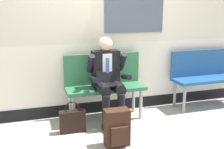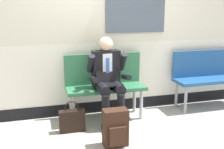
{
  "view_description": "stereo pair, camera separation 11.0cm",
  "coord_description": "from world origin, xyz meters",
  "px_view_note": "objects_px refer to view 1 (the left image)",
  "views": [
    {
      "loc": [
        -1.15,
        -3.49,
        1.67
      ],
      "look_at": [
        -0.04,
        0.06,
        0.75
      ],
      "focal_mm": 43.3,
      "sensor_mm": 36.0,
      "label": 1
    },
    {
      "loc": [
        -1.05,
        -3.52,
        1.67
      ],
      "look_at": [
        -0.04,
        0.06,
        0.75
      ],
      "focal_mm": 43.3,
      "sensor_mm": 36.0,
      "label": 2
    }
  ],
  "objects_px": {
    "bench_empty": "(206,73)",
    "person_seated": "(108,78)",
    "handbag": "(72,121)",
    "bench_with_person": "(104,81)",
    "backpack": "(117,128)"
  },
  "relations": [
    {
      "from": "bench_with_person",
      "to": "person_seated",
      "type": "relative_size",
      "value": 0.94
    },
    {
      "from": "handbag",
      "to": "person_seated",
      "type": "bearing_deg",
      "value": 17.34
    },
    {
      "from": "person_seated",
      "to": "handbag",
      "type": "xyz_separation_m",
      "value": [
        -0.56,
        -0.18,
        -0.52
      ]
    },
    {
      "from": "bench_empty",
      "to": "person_seated",
      "type": "distance_m",
      "value": 1.84
    },
    {
      "from": "backpack",
      "to": "person_seated",
      "type": "bearing_deg",
      "value": 82.18
    },
    {
      "from": "person_seated",
      "to": "backpack",
      "type": "bearing_deg",
      "value": -97.82
    },
    {
      "from": "bench_empty",
      "to": "backpack",
      "type": "xyz_separation_m",
      "value": [
        -1.93,
        -0.92,
        -0.35
      ]
    },
    {
      "from": "person_seated",
      "to": "handbag",
      "type": "bearing_deg",
      "value": -162.66
    },
    {
      "from": "backpack",
      "to": "handbag",
      "type": "xyz_separation_m",
      "value": [
        -0.47,
        0.54,
        -0.07
      ]
    },
    {
      "from": "bench_empty",
      "to": "handbag",
      "type": "height_order",
      "value": "bench_empty"
    },
    {
      "from": "bench_with_person",
      "to": "person_seated",
      "type": "xyz_separation_m",
      "value": [
        -0.0,
        -0.21,
        0.1
      ]
    },
    {
      "from": "bench_with_person",
      "to": "handbag",
      "type": "distance_m",
      "value": 0.8
    },
    {
      "from": "bench_with_person",
      "to": "bench_empty",
      "type": "height_order",
      "value": "bench_with_person"
    },
    {
      "from": "bench_empty",
      "to": "person_seated",
      "type": "height_order",
      "value": "person_seated"
    },
    {
      "from": "bench_with_person",
      "to": "handbag",
      "type": "height_order",
      "value": "bench_with_person"
    }
  ]
}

